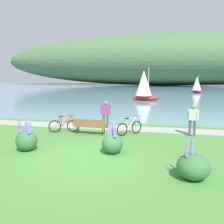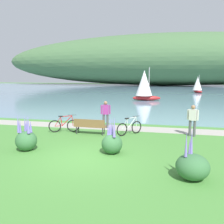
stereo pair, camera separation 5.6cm
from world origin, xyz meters
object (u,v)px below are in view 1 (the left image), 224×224
Objects in this scene: person_at_shoreline at (106,113)px; person_on_the_grass at (193,118)px; bicycle_leaning_near_bench at (130,128)px; sailboat_nearest_to_shore at (197,84)px; park_bench_near_camera at (90,125)px; sailboat_mid_bay at (144,85)px; bicycle_beside_path at (64,125)px.

person_at_shoreline is 1.00× the size of person_on_the_grass.
person_at_shoreline is (-1.72, 1.34, 0.58)m from bicycle_leaning_near_bench.
person_on_the_grass reaches higher than bicycle_leaning_near_bench.
sailboat_nearest_to_shore is at bearing 77.87° from bicycle_leaning_near_bench.
person_on_the_grass reaches higher than park_bench_near_camera.
bicycle_leaning_near_bench is at bearing -173.10° from person_on_the_grass.
person_at_shoreline is 0.39× the size of sailboat_mid_bay.
person_on_the_grass is at bearing -10.33° from person_at_shoreline.
bicycle_leaning_near_bench is 37.08m from sailboat_nearest_to_shore.
bicycle_leaning_near_bench is 3.45m from person_on_the_grass.
person_at_shoreline is 36.17m from sailboat_nearest_to_shore.
person_at_shoreline is at bearing 169.67° from person_on_the_grass.
park_bench_near_camera is 0.52× the size of sailboat_nearest_to_shore.
bicycle_beside_path is at bearing -143.31° from person_at_shoreline.
park_bench_near_camera is 5.63m from person_on_the_grass.
park_bench_near_camera is at bearing -105.19° from sailboat_nearest_to_shore.
sailboat_nearest_to_shore reaches higher than park_bench_near_camera.
park_bench_near_camera is 2.22m from bicycle_leaning_near_bench.
bicycle_beside_path is 0.98× the size of person_on_the_grass.
sailboat_nearest_to_shore is at bearing 82.98° from person_on_the_grass.
sailboat_nearest_to_shore is 0.79× the size of sailboat_mid_bay.
bicycle_beside_path is at bearing -176.53° from bicycle_leaning_near_bench.
bicycle_leaning_near_bench is (2.17, 0.44, -0.12)m from park_bench_near_camera.
person_at_shoreline is at bearing -105.23° from sailboat_nearest_to_shore.
sailboat_mid_bay is (-8.72, -17.34, 0.42)m from sailboat_nearest_to_shore.
sailboat_mid_bay is at bearing 81.42° from bicycle_beside_path.
bicycle_beside_path is at bearing -98.58° from sailboat_mid_bay.
person_on_the_grass reaches higher than bicycle_beside_path.
bicycle_leaning_near_bench reaches higher than park_bench_near_camera.
person_at_shoreline is 5.17m from person_on_the_grass.
bicycle_beside_path is at bearing 172.66° from park_bench_near_camera.
bicycle_beside_path is 2.69m from person_at_shoreline.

